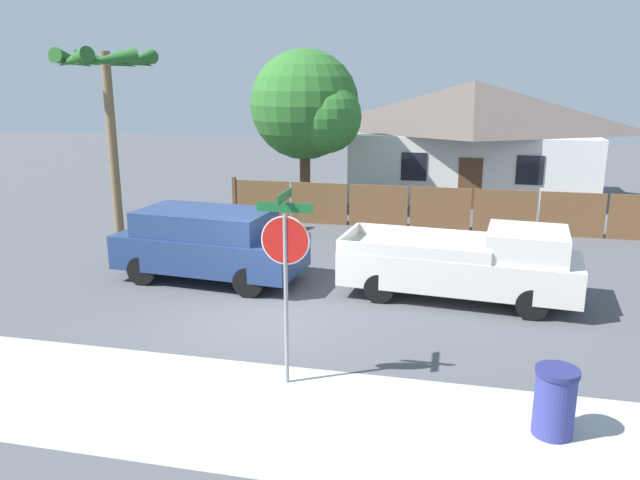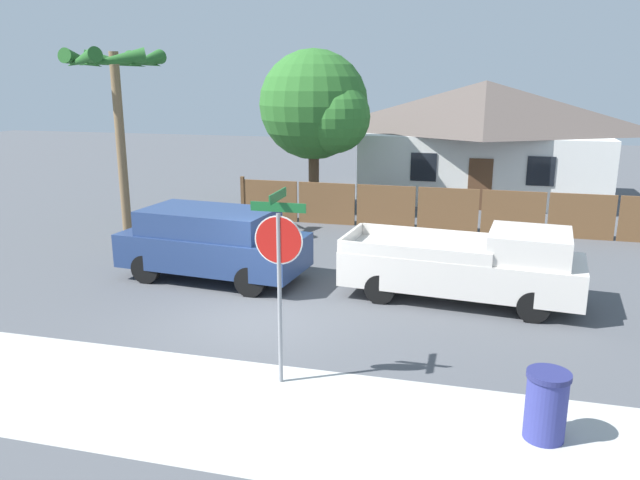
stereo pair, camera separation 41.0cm
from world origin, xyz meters
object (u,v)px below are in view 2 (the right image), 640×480
trash_bin (546,405)px  palm_tree (115,77)px  orange_pickup (471,265)px  stop_sign (279,255)px  house (483,138)px  red_suv (212,242)px  oak_tree (318,108)px

trash_bin → palm_tree: bearing=144.4°
orange_pickup → stop_sign: 5.86m
house → red_suv: 14.80m
house → palm_tree: (-10.62, -10.39, 2.47)m
trash_bin → house: bearing=93.5°
trash_bin → orange_pickup: bearing=102.3°
red_suv → trash_bin: 9.40m
red_suv → stop_sign: stop_sign is taller
house → stop_sign: bearing=-99.4°
palm_tree → red_suv: palm_tree is taller
palm_tree → trash_bin: bearing=-35.6°
oak_tree → trash_bin: size_ratio=5.88×
stop_sign → palm_tree: bearing=134.0°
palm_tree → red_suv: 6.48m
stop_sign → orange_pickup: bearing=58.3°
house → palm_tree: 15.06m
red_suv → palm_tree: bearing=151.1°
oak_tree → trash_bin: (7.09, -14.16, -3.39)m
red_suv → stop_sign: 6.09m
palm_tree → house: bearing=44.4°
house → red_suv: (-6.42, -13.25, -1.55)m
orange_pickup → trash_bin: (1.20, -5.54, -0.33)m
house → stop_sign: size_ratio=3.19×
palm_tree → orange_pickup: palm_tree is taller
red_suv → stop_sign: bearing=-49.8°
red_suv → orange_pickup: bearing=5.1°
orange_pickup → stop_sign: (-2.95, -4.86, 1.38)m
house → trash_bin: size_ratio=10.17×
house → palm_tree: size_ratio=1.79×
house → red_suv: size_ratio=2.16×
orange_pickup → palm_tree: bearing=170.1°
red_suv → orange_pickup: (6.36, -0.02, -0.13)m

